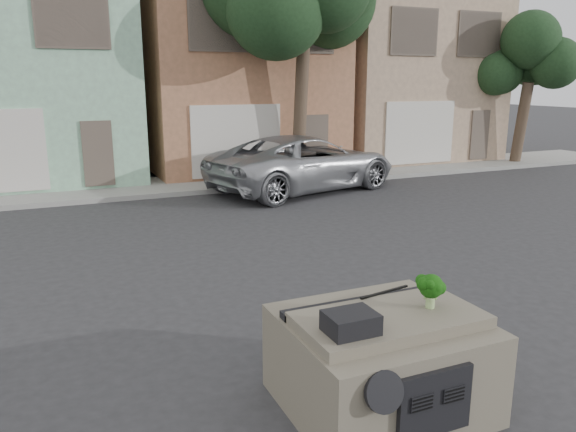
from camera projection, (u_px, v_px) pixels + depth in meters
ground_plane at (274, 306)px, 8.80m from camera, size 120.00×120.00×0.00m
sidewalk at (151, 187)px, 18.13m from camera, size 40.00×3.00×0.15m
townhouse_mint at (21, 70)px, 19.44m from camera, size 7.20×8.20×7.55m
townhouse_tan at (228, 72)px, 22.37m from camera, size 7.20×8.20×7.55m
townhouse_beige at (387, 72)px, 25.30m from camera, size 7.20×8.20×7.55m
silver_pickup at (304, 190)px, 18.05m from camera, size 6.91×4.51×1.77m
tree_near at (301, 55)px, 18.47m from camera, size 4.40×4.00×8.50m
tree_far at (524, 91)px, 22.67m from camera, size 3.20×3.00×6.00m
car_dashboard at (380, 358)px, 6.00m from camera, size 2.00×1.80×1.12m
instrument_hump at (351, 323)px, 5.31m from camera, size 0.48×0.38×0.20m
wiper_arm at (385, 292)px, 6.32m from camera, size 0.69×0.15×0.02m
broccoli at (431, 291)px, 5.86m from camera, size 0.39×0.39×0.38m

